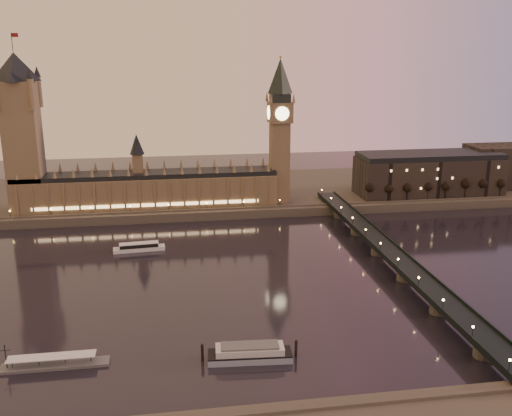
# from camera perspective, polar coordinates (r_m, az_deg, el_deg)

# --- Properties ---
(ground) EXTENTS (700.00, 700.00, 0.00)m
(ground) POSITION_cam_1_polar(r_m,az_deg,el_deg) (298.96, -3.48, -6.87)
(ground) COLOR black
(ground) RESTS_ON ground
(far_embankment) EXTENTS (560.00, 130.00, 6.00)m
(far_embankment) POSITION_cam_1_polar(r_m,az_deg,el_deg) (457.18, -1.71, 1.59)
(far_embankment) COLOR #423D35
(far_embankment) RESTS_ON ground
(palace_of_westminster) EXTENTS (180.00, 26.62, 52.00)m
(palace_of_westminster) POSITION_cam_1_polar(r_m,az_deg,el_deg) (407.06, -10.79, 2.24)
(palace_of_westminster) COLOR brown
(palace_of_westminster) RESTS_ON ground
(victoria_tower) EXTENTS (31.68, 31.68, 118.00)m
(victoria_tower) POSITION_cam_1_polar(r_m,az_deg,el_deg) (410.30, -22.43, 7.71)
(victoria_tower) COLOR brown
(victoria_tower) RESTS_ON ground
(big_ben) EXTENTS (17.68, 17.68, 104.00)m
(big_ben) POSITION_cam_1_polar(r_m,az_deg,el_deg) (406.80, 2.40, 8.55)
(big_ben) COLOR brown
(big_ben) RESTS_ON ground
(westminster_bridge) EXTENTS (13.20, 260.00, 15.30)m
(westminster_bridge) POSITION_cam_1_polar(r_m,az_deg,el_deg) (317.78, 13.24, -4.81)
(westminster_bridge) COLOR black
(westminster_bridge) RESTS_ON ground
(city_block) EXTENTS (155.00, 45.00, 34.00)m
(city_block) POSITION_cam_1_polar(r_m,az_deg,el_deg) (470.51, 19.22, 3.52)
(city_block) COLOR black
(city_block) RESTS_ON ground
(bare_tree_0) EXTENTS (6.63, 6.63, 13.48)m
(bare_tree_0) POSITION_cam_1_polar(r_m,az_deg,el_deg) (421.86, 11.46, 1.89)
(bare_tree_0) COLOR black
(bare_tree_0) RESTS_ON ground
(bare_tree_1) EXTENTS (6.63, 6.63, 13.48)m
(bare_tree_1) POSITION_cam_1_polar(r_m,az_deg,el_deg) (427.09, 13.31, 1.95)
(bare_tree_1) COLOR black
(bare_tree_1) RESTS_ON ground
(bare_tree_2) EXTENTS (6.63, 6.63, 13.48)m
(bare_tree_2) POSITION_cam_1_polar(r_m,az_deg,el_deg) (432.75, 15.11, 2.01)
(bare_tree_2) COLOR black
(bare_tree_2) RESTS_ON ground
(bare_tree_3) EXTENTS (6.63, 6.63, 13.48)m
(bare_tree_3) POSITION_cam_1_polar(r_m,az_deg,el_deg) (438.83, 16.86, 2.06)
(bare_tree_3) COLOR black
(bare_tree_3) RESTS_ON ground
(bare_tree_4) EXTENTS (6.63, 6.63, 13.48)m
(bare_tree_4) POSITION_cam_1_polar(r_m,az_deg,el_deg) (445.31, 18.57, 2.11)
(bare_tree_4) COLOR black
(bare_tree_4) RESTS_ON ground
(bare_tree_5) EXTENTS (6.63, 6.63, 13.48)m
(bare_tree_5) POSITION_cam_1_polar(r_m,az_deg,el_deg) (452.17, 20.22, 2.15)
(bare_tree_5) COLOR black
(bare_tree_5) RESTS_ON ground
(bare_tree_6) EXTENTS (6.63, 6.63, 13.48)m
(bare_tree_6) POSITION_cam_1_polar(r_m,az_deg,el_deg) (459.39, 21.82, 2.19)
(bare_tree_6) COLOR black
(bare_tree_6) RESTS_ON ground
(bare_tree_7) EXTENTS (6.63, 6.63, 13.48)m
(bare_tree_7) POSITION_cam_1_polar(r_m,az_deg,el_deg) (466.96, 23.38, 2.23)
(bare_tree_7) COLOR black
(bare_tree_7) RESTS_ON ground
(cruise_boat_a) EXTENTS (30.15, 8.80, 4.76)m
(cruise_boat_a) POSITION_cam_1_polar(r_m,az_deg,el_deg) (341.54, -11.61, -3.86)
(cruise_boat_a) COLOR silver
(cruise_boat_a) RESTS_ON ground
(moored_barge) EXTENTS (36.89, 11.23, 6.78)m
(moored_barge) POSITION_cam_1_polar(r_m,az_deg,el_deg) (223.59, -0.62, -14.30)
(moored_barge) COLOR #97A6C0
(moored_barge) RESTS_ON ground
(pontoon_pier) EXTENTS (39.46, 6.58, 10.52)m
(pontoon_pier) POSITION_cam_1_polar(r_m,az_deg,el_deg) (232.82, -19.52, -14.48)
(pontoon_pier) COLOR #595B5E
(pontoon_pier) RESTS_ON ground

